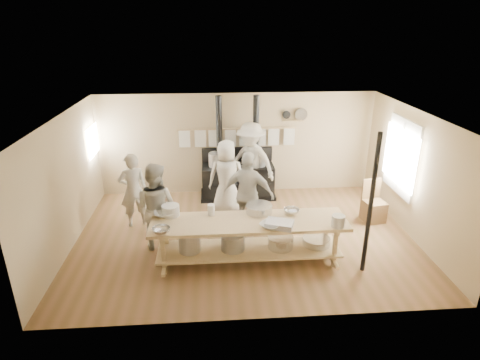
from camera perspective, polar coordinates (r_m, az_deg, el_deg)
The scene contains 24 objects.
ground at distance 8.55m, azimuth 0.67°, elevation -8.09°, with size 7.00×7.00×0.00m, color brown.
room_shell at distance 7.87m, azimuth 0.73°, elevation 2.22°, with size 7.00×7.00×7.00m.
window_right at distance 9.39m, azimuth 22.01°, elevation 3.09°, with size 0.09×1.50×1.65m.
left_opening at distance 10.15m, azimuth -20.19°, elevation 5.26°, with size 0.00×0.90×0.90m.
stove at distance 10.23m, azimuth -0.35°, elevation 0.37°, with size 1.90×0.75×2.60m.
towel_rail at distance 10.17m, azimuth -0.44°, elevation 6.37°, with size 3.00×0.04×0.47m.
back_wall_shelf at distance 10.29m, azimuth 7.81°, elevation 8.94°, with size 0.63×0.14×0.32m.
prep_table at distance 7.51m, azimuth 1.21°, elevation -8.07°, with size 3.60×0.90×0.85m.
support_post at distance 7.24m, azimuth 18.09°, elevation -3.49°, with size 0.08×0.08×2.60m, color black.
cook_far_left at distance 8.98m, azimuth -14.94°, elevation -1.42°, with size 0.61×0.40×1.67m, color #BDB7A7.
cook_left at distance 7.97m, azimuth -11.91°, elevation -3.72°, with size 0.86×0.67×1.78m, color #BDB7A7.
cook_center at distance 9.26m, azimuth -1.89°, elevation 0.38°, with size 0.86×0.56×1.76m, color #BDB7A7.
cook_right at distance 8.27m, azimuth 1.21°, elevation -2.09°, with size 1.07×0.45×1.82m, color #BDB7A7.
cook_by_window at distance 9.93m, azimuth 1.53°, elevation 2.60°, with size 1.28×0.74×1.99m, color #BDB7A7.
chair at distance 9.59m, azimuth 18.42°, elevation -3.92°, with size 0.51×0.51×0.95m.
bowl_white_a at distance 7.65m, azimuth -10.61°, elevation -4.66°, with size 0.41×0.41×0.10m, color silver.
bowl_steel_a at distance 7.07m, azimuth -11.14°, elevation -7.04°, with size 0.31×0.31×0.10m, color silver.
bowl_white_b at distance 7.13m, azimuth 4.39°, elevation -6.45°, with size 0.36×0.36×0.09m, color silver.
bowl_steel_b at distance 7.66m, azimuth 7.34°, elevation -4.43°, with size 0.29×0.29×0.09m, color silver.
roasting_pan at distance 7.16m, azimuth 5.63°, elevation -6.27°, with size 0.48×0.32×0.11m, color #B2B2B7.
mixing_bowl_large at distance 7.63m, azimuth 2.73°, elevation -4.09°, with size 0.50×0.50×0.16m, color silver.
bucket_galv at distance 7.32m, azimuth 13.79°, elevation -5.70°, with size 0.23×0.23×0.22m, color gray.
deep_bowl_enamel at distance 7.61m, azimuth -9.83°, elevation -4.29°, with size 0.33×0.33×0.21m, color silver.
pitcher at distance 7.54m, azimuth -4.11°, elevation -4.24°, with size 0.13×0.13×0.21m, color silver.
Camera 1 is at (-0.64, -7.38, 4.26)m, focal length 30.00 mm.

